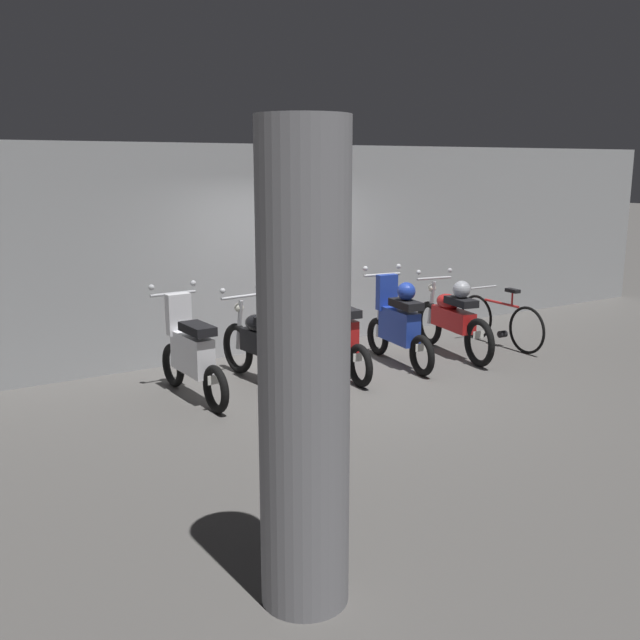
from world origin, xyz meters
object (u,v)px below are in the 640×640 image
motorbike_slot_0 (191,353)px  motorbike_slot_4 (453,318)px  motorbike_slot_1 (265,342)px  motorbike_slot_2 (336,334)px  support_pillar (304,373)px  bicycle (501,322)px  motorbike_slot_3 (398,323)px

motorbike_slot_0 → motorbike_slot_4: (3.86, -0.14, 0.00)m
motorbike_slot_0 → motorbike_slot_1: 0.96m
motorbike_slot_2 → support_pillar: size_ratio=0.58×
motorbike_slot_4 → support_pillar: size_ratio=0.67×
motorbike_slot_1 → bicycle: bearing=-2.3°
motorbike_slot_0 → motorbike_slot_1: bearing=0.6°
motorbike_slot_4 → bicycle: (0.95, -0.00, -0.17)m
motorbike_slot_1 → bicycle: motorbike_slot_1 is taller
motorbike_slot_4 → support_pillar: bearing=-140.7°
motorbike_slot_0 → bicycle: motorbike_slot_0 is taller
motorbike_slot_2 → motorbike_slot_4: motorbike_slot_2 is taller
motorbike_slot_1 → motorbike_slot_4: bearing=-3.0°
motorbike_slot_4 → bicycle: bearing=-0.2°
support_pillar → motorbike_slot_3: bearing=45.7°
support_pillar → motorbike_slot_1: bearing=64.8°
motorbike_slot_1 → motorbike_slot_2: motorbike_slot_2 is taller
motorbike_slot_2 → support_pillar: support_pillar is taller
motorbike_slot_3 → support_pillar: size_ratio=0.58×
motorbike_slot_2 → bicycle: 2.88m
motorbike_slot_4 → support_pillar: 6.29m
motorbike_slot_4 → support_pillar: (-4.82, -3.94, 0.93)m
motorbike_slot_3 → support_pillar: (-3.85, -3.95, 0.89)m
support_pillar → bicycle: bearing=34.3°
motorbike_slot_2 → motorbike_slot_4: size_ratio=0.87×
support_pillar → motorbike_slot_4: bearing=39.3°
motorbike_slot_0 → motorbike_slot_3: bearing=-2.6°
motorbike_slot_4 → bicycle: motorbike_slot_4 is taller
motorbike_slot_1 → motorbike_slot_4: (2.89, -0.15, 0.00)m
motorbike_slot_2 → support_pillar: 5.03m
motorbike_slot_1 → motorbike_slot_2: bearing=-5.0°
motorbike_slot_0 → motorbike_slot_4: motorbike_slot_0 is taller
motorbike_slot_0 → bicycle: (4.81, -0.14, -0.17)m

